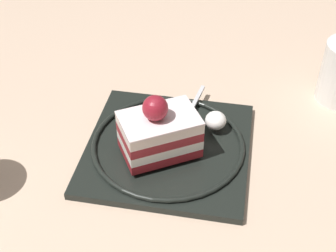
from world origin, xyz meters
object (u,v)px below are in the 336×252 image
dessert_plate (168,147)px  fork (191,110)px  whipped_cream_dollop (216,120)px  cake_slice (159,132)px

dessert_plate → fork: fork is taller
dessert_plate → whipped_cream_dollop: 0.08m
cake_slice → whipped_cream_dollop: 0.10m
dessert_plate → cake_slice: size_ratio=2.13×
whipped_cream_dollop → fork: size_ratio=0.26×
whipped_cream_dollop → fork: (-0.04, 0.04, -0.01)m
dessert_plate → cake_slice: 0.05m
dessert_plate → cake_slice: bearing=-121.4°
dessert_plate → cake_slice: (-0.01, -0.02, 0.04)m
cake_slice → whipped_cream_dollop: cake_slice is taller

